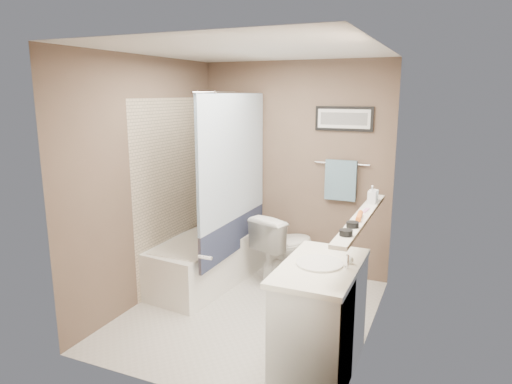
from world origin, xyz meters
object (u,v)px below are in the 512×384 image
at_px(bathtub, 206,260).
at_px(hair_brush_front, 359,216).
at_px(candle_bowl_near, 346,233).
at_px(soap_bottle, 372,194).
at_px(toilet, 285,247).
at_px(vanity, 320,321).
at_px(glass_jar, 374,195).
at_px(candle_bowl_far, 353,225).

xyz_separation_m(bathtub, hair_brush_front, (1.79, -0.76, 0.89)).
distance_m(candle_bowl_near, hair_brush_front, 0.45).
xyz_separation_m(bathtub, soap_bottle, (1.79, -0.22, 0.94)).
xyz_separation_m(toilet, hair_brush_front, (1.00, -1.14, 0.75)).
bearing_deg(vanity, soap_bottle, 78.93).
xyz_separation_m(candle_bowl_near, glass_jar, (0.00, 1.10, 0.03)).
bearing_deg(glass_jar, candle_bowl_far, -90.00).
xyz_separation_m(vanity, soap_bottle, (0.19, 0.89, 0.79)).
bearing_deg(soap_bottle, bathtub, 172.96).
bearing_deg(toilet, glass_jar, 173.70).
distance_m(bathtub, toilet, 0.88).
distance_m(candle_bowl_far, hair_brush_front, 0.24).
xyz_separation_m(glass_jar, soap_bottle, (0.00, -0.10, 0.03)).
bearing_deg(soap_bottle, candle_bowl_near, -90.00).
bearing_deg(candle_bowl_far, toilet, 125.77).
distance_m(bathtub, glass_jar, 2.01).
distance_m(toilet, candle_bowl_near, 2.03).
relative_size(toilet, vanity, 0.86).
relative_size(toilet, soap_bottle, 4.94).
bearing_deg(bathtub, soap_bottle, -0.62).
distance_m(bathtub, vanity, 1.95).
bearing_deg(candle_bowl_near, candle_bowl_far, 90.00).
distance_m(bathtub, hair_brush_front, 2.13).
bearing_deg(hair_brush_front, toilet, 131.14).
relative_size(bathtub, toilet, 1.95).
xyz_separation_m(bathtub, toilet, (0.79, 0.38, 0.14)).
relative_size(vanity, candle_bowl_near, 10.00).
height_order(candle_bowl_far, glass_jar, glass_jar).
bearing_deg(vanity, hair_brush_front, 62.55).
xyz_separation_m(vanity, hair_brush_front, (0.19, 0.35, 0.74)).
xyz_separation_m(candle_bowl_far, glass_jar, (0.00, 0.89, 0.03)).
bearing_deg(glass_jar, vanity, -100.59).
relative_size(candle_bowl_far, hair_brush_front, 0.41).
bearing_deg(candle_bowl_near, bathtub, 145.78).
height_order(toilet, vanity, vanity).
relative_size(vanity, glass_jar, 9.00).
xyz_separation_m(candle_bowl_near, hair_brush_front, (0.00, 0.45, 0.00)).
bearing_deg(candle_bowl_far, vanity, -151.01).
distance_m(candle_bowl_far, soap_bottle, 0.79).
bearing_deg(candle_bowl_near, glass_jar, 90.00).
distance_m(bathtub, candle_bowl_near, 2.33).
distance_m(toilet, candle_bowl_far, 1.86).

